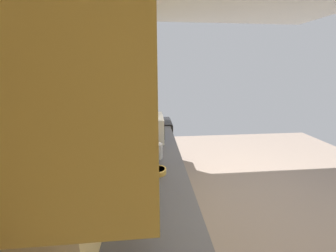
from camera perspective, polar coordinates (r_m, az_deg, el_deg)
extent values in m
plane|color=gray|center=(2.85, 25.63, -25.06)|extent=(6.49, 6.49, 0.00)
cube|color=#DFBD75|center=(1.88, -16.00, 0.83)|extent=(4.17, 0.12, 2.67)
cube|color=#D5BC6A|center=(2.00, -4.03, -27.44)|extent=(3.34, 0.61, 0.87)
cube|color=#4C4C52|center=(1.72, -4.34, -16.80)|extent=(3.37, 0.64, 0.02)
cube|color=#332819|center=(1.86, 7.34, -31.82)|extent=(0.01, 0.01, 0.80)
cube|color=#332819|center=(2.20, 4.50, -22.62)|extent=(0.01, 0.01, 0.80)
cube|color=#332819|center=(2.58, 2.70, -15.96)|extent=(0.01, 0.01, 0.80)
cube|color=#332819|center=(2.99, 1.45, -11.07)|extent=(0.01, 0.01, 0.80)
cube|color=#DBBB6A|center=(1.45, -11.38, 16.76)|extent=(2.31, 0.31, 0.63)
cube|color=black|center=(3.69, -4.24, -5.38)|extent=(0.61, 0.67, 0.89)
cube|color=black|center=(3.73, 1.06, -5.85)|extent=(0.47, 0.01, 0.49)
cube|color=black|center=(3.55, -4.39, 1.42)|extent=(0.58, 0.64, 0.02)
cube|color=black|center=(3.54, -9.54, 2.54)|extent=(0.58, 0.04, 0.18)
cylinder|color=#38383D|center=(3.42, -2.33, 1.13)|extent=(0.11, 0.11, 0.01)
cylinder|color=#38383D|center=(3.67, -2.55, 2.24)|extent=(0.11, 0.11, 0.01)
cylinder|color=#38383D|center=(3.41, -6.39, 1.02)|extent=(0.11, 0.11, 0.01)
cylinder|color=#38383D|center=(3.67, -6.32, 2.15)|extent=(0.11, 0.11, 0.01)
cube|color=white|center=(2.64, -5.26, -0.45)|extent=(0.52, 0.35, 0.33)
cube|color=black|center=(2.60, -1.36, -0.65)|extent=(0.32, 0.01, 0.23)
cube|color=#2D2D33|center=(2.84, -1.70, 0.85)|extent=(0.09, 0.01, 0.23)
cylinder|color=gold|center=(1.83, -2.92, -13.40)|extent=(0.15, 0.15, 0.05)
cylinder|color=#ECA753|center=(1.82, -2.92, -13.06)|extent=(0.12, 0.12, 0.02)
cylinder|color=#B7BABF|center=(2.09, -3.31, -7.50)|extent=(0.12, 0.12, 0.17)
cylinder|color=black|center=(2.06, -3.36, -5.10)|extent=(0.03, 0.03, 0.02)
cylinder|color=#B7BABF|center=(2.14, -3.39, -5.97)|extent=(0.08, 0.02, 0.05)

